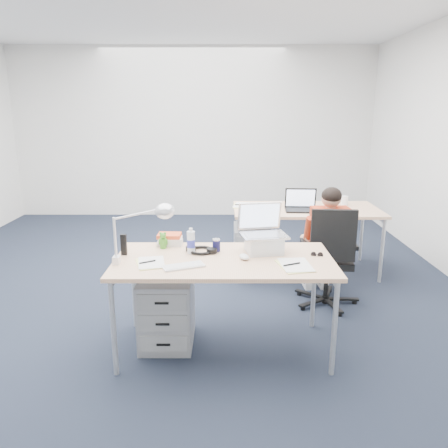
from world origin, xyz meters
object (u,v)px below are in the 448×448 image
object	(u,v)px
seated_person	(325,242)
headphones	(201,250)
silver_laptop	(264,229)
can_koozie	(216,245)
office_chair	(327,277)
cordless_phone	(124,245)
book_stack	(170,239)
water_bottle	(191,241)
far_cup	(345,201)
bear_figurine	(163,240)
sunglasses	(317,255)
dark_laptop	(302,200)
desk_lamp	(134,233)
computer_mouse	(244,257)
drawer_pedestal_near	(167,309)
wireless_keyboard	(183,266)
desk_far	(306,212)
drawer_pedestal_far	(252,251)
desk_near	(224,264)

from	to	relation	value
seated_person	headphones	xyz separation A→B (m)	(-1.13, -0.79, 0.19)
seated_person	silver_laptop	xyz separation A→B (m)	(-0.66, -0.79, 0.35)
can_koozie	office_chair	bearing A→B (deg)	30.82
can_koozie	cordless_phone	distance (m)	0.70
book_stack	can_koozie	bearing A→B (deg)	-24.29
water_bottle	far_cup	world-z (taller)	water_bottle
bear_figurine	sunglasses	distance (m)	1.19
seated_person	dark_laptop	distance (m)	0.69
far_cup	seated_person	bearing A→B (deg)	-114.69
headphones	desk_lamp	size ratio (longest dim) A/B	0.55
sunglasses	cordless_phone	bearing A→B (deg)	-171.01
office_chair	bear_figurine	bearing A→B (deg)	-156.14
far_cup	computer_mouse	bearing A→B (deg)	-123.38
computer_mouse	desk_lamp	world-z (taller)	desk_lamp
headphones	bear_figurine	distance (m)	0.32
seated_person	silver_laptop	bearing A→B (deg)	-132.26
can_koozie	drawer_pedestal_near	bearing A→B (deg)	-169.13
wireless_keyboard	bear_figurine	xyz separation A→B (m)	(-0.20, 0.42, 0.06)
headphones	desk_far	bearing A→B (deg)	72.07
office_chair	seated_person	world-z (taller)	seated_person
wireless_keyboard	office_chair	bearing A→B (deg)	15.36
computer_mouse	cordless_phone	xyz separation A→B (m)	(-0.90, 0.10, 0.06)
wireless_keyboard	sunglasses	world-z (taller)	sunglasses
book_stack	silver_laptop	bearing A→B (deg)	-14.70
drawer_pedestal_near	sunglasses	world-z (taller)	sunglasses
drawer_pedestal_near	cordless_phone	xyz separation A→B (m)	(-0.30, -0.01, 0.54)
desk_far	water_bottle	world-z (taller)	water_bottle
drawer_pedestal_far	book_stack	bearing A→B (deg)	-121.57
drawer_pedestal_near	bear_figurine	xyz separation A→B (m)	(-0.03, 0.15, 0.52)
drawer_pedestal_near	silver_laptop	distance (m)	0.98
desk_far	water_bottle	size ratio (longest dim) A/B	8.08
desk_far	office_chair	distance (m)	0.99
wireless_keyboard	cordless_phone	xyz separation A→B (m)	(-0.47, 0.26, 0.07)
bear_figurine	desk_lamp	distance (m)	0.42
drawer_pedestal_far	wireless_keyboard	size ratio (longest dim) A/B	1.91
desk_far	dark_laptop	world-z (taller)	dark_laptop
desk_near	desk_far	distance (m)	1.91
far_cup	can_koozie	bearing A→B (deg)	-130.54
book_stack	wireless_keyboard	bearing A→B (deg)	-73.37
water_bottle	dark_laptop	bearing A→B (deg)	52.86
drawer_pedestal_far	desk_lamp	xyz separation A→B (m)	(-0.94, -1.67, 0.68)
desk_lamp	drawer_pedestal_near	bearing A→B (deg)	58.27
headphones	book_stack	xyz separation A→B (m)	(-0.26, 0.19, 0.02)
headphones	can_koozie	world-z (taller)	can_koozie
sunglasses	drawer_pedestal_near	bearing A→B (deg)	-172.05
silver_laptop	book_stack	bearing A→B (deg)	154.98
seated_person	dark_laptop	bearing A→B (deg)	99.18
cordless_phone	office_chair	bearing A→B (deg)	25.34
sunglasses	silver_laptop	bearing A→B (deg)	176.55
drawer_pedestal_near	headphones	distance (m)	0.55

